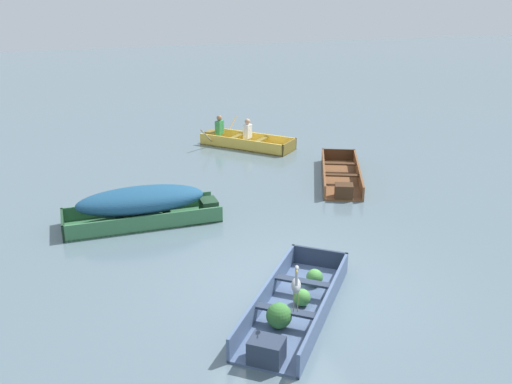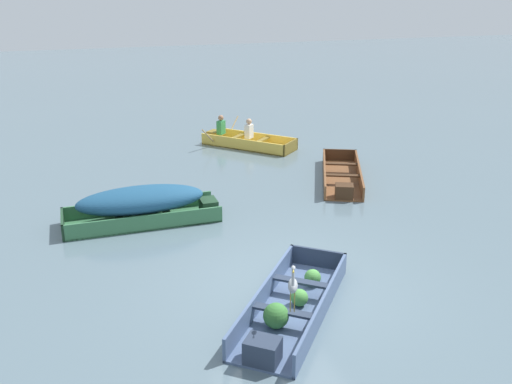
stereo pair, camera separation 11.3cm
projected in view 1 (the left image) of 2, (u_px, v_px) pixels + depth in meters
ground_plane at (293, 285)px, 10.00m from camera, size 80.00×80.00×0.00m
dinghy_slate_blue_foreground at (293, 307)px, 9.03m from camera, size 2.83×3.17×0.44m
skiff_green_near_moored at (142, 203)px, 12.44m from camera, size 3.38×1.07×0.82m
skiff_wooden_brown_mid_moored at (341, 176)px, 15.17m from camera, size 2.24×3.43×0.38m
rowboat_yellow_with_crew at (242, 140)px, 18.38m from camera, size 2.92×2.97×0.93m
heron_on_dinghy at (296, 284)px, 8.21m from camera, size 0.25×0.45×0.84m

